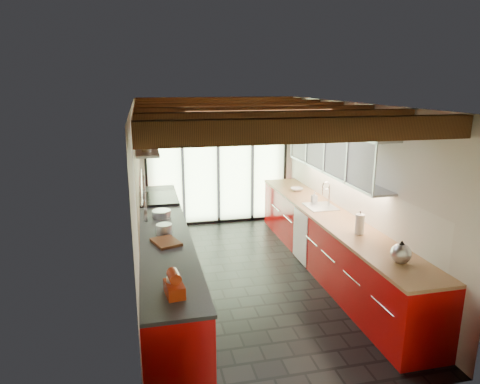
% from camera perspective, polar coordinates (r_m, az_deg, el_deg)
% --- Properties ---
extents(ground, '(5.50, 5.50, 0.00)m').
position_cam_1_polar(ground, '(6.65, 1.36, -11.31)').
color(ground, black).
rests_on(ground, ground).
extents(room_shell, '(5.50, 5.50, 5.50)m').
position_cam_1_polar(room_shell, '(6.12, 1.46, 2.78)').
color(room_shell, silver).
rests_on(room_shell, ground).
extents(ceiling_beams, '(3.14, 5.06, 4.90)m').
position_cam_1_polar(ceiling_beams, '(6.37, 0.65, 10.60)').
color(ceiling_beams, '#593316').
rests_on(ceiling_beams, ground).
extents(glass_door, '(2.95, 0.10, 2.90)m').
position_cam_1_polar(glass_door, '(8.71, -2.95, 6.33)').
color(glass_door, '#C6EAAD').
rests_on(glass_door, ground).
extents(left_counter, '(0.68, 5.00, 0.92)m').
position_cam_1_polar(left_counter, '(6.29, -10.06, -8.49)').
color(left_counter, '#AA0909').
rests_on(left_counter, ground).
extents(range_stove, '(0.66, 0.90, 0.97)m').
position_cam_1_polar(range_stove, '(7.65, -10.66, -4.24)').
color(range_stove, silver).
rests_on(range_stove, ground).
extents(right_counter, '(0.68, 5.00, 0.92)m').
position_cam_1_polar(right_counter, '(6.87, 11.81, -6.57)').
color(right_counter, '#AA0909').
rests_on(right_counter, ground).
extents(sink_assembly, '(0.45, 0.52, 0.43)m').
position_cam_1_polar(sink_assembly, '(7.06, 10.78, -1.66)').
color(sink_assembly, silver).
rests_on(sink_assembly, right_counter).
extents(upper_cabinets_right, '(0.34, 3.00, 3.00)m').
position_cam_1_polar(upper_cabinets_right, '(6.84, 12.57, 5.37)').
color(upper_cabinets_right, silver).
rests_on(upper_cabinets_right, ground).
extents(left_wall_fixtures, '(0.28, 2.60, 0.96)m').
position_cam_1_polar(left_wall_fixtures, '(6.19, -12.56, 3.82)').
color(left_wall_fixtures, silver).
rests_on(left_wall_fixtures, ground).
extents(stand_mixer, '(0.20, 0.30, 0.26)m').
position_cam_1_polar(stand_mixer, '(4.21, -8.77, -12.13)').
color(stand_mixer, '#BB300E').
rests_on(stand_mixer, left_counter).
extents(pot_large, '(0.21, 0.21, 0.13)m').
position_cam_1_polar(pot_large, '(5.82, -10.07, -4.88)').
color(pot_large, silver).
rests_on(pot_large, left_counter).
extents(pot_small, '(0.35, 0.35, 0.11)m').
position_cam_1_polar(pot_small, '(6.52, -10.42, -2.87)').
color(pot_small, silver).
rests_on(pot_small, left_counter).
extents(cutting_board, '(0.40, 0.47, 0.03)m').
position_cam_1_polar(cutting_board, '(5.50, -9.84, -6.59)').
color(cutting_board, brown).
rests_on(cutting_board, left_counter).
extents(kettle, '(0.25, 0.29, 0.27)m').
position_cam_1_polar(kettle, '(5.16, 20.67, -7.55)').
color(kettle, silver).
rests_on(kettle, right_counter).
extents(paper_towel, '(0.13, 0.13, 0.32)m').
position_cam_1_polar(paper_towel, '(5.92, 15.67, -4.18)').
color(paper_towel, white).
rests_on(paper_towel, right_counter).
extents(soap_bottle, '(0.09, 0.09, 0.19)m').
position_cam_1_polar(soap_bottle, '(7.27, 9.88, -0.70)').
color(soap_bottle, silver).
rests_on(soap_bottle, right_counter).
extents(bowl, '(0.25, 0.25, 0.06)m').
position_cam_1_polar(bowl, '(8.04, 7.58, 0.35)').
color(bowl, silver).
rests_on(bowl, right_counter).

